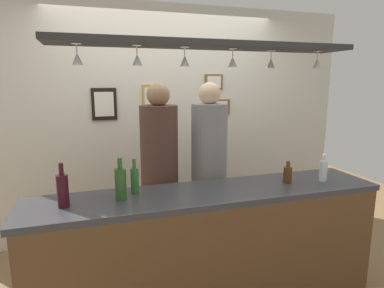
# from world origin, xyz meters

# --- Properties ---
(ground_plane) EXTENTS (8.00, 8.00, 0.00)m
(ground_plane) POSITION_xyz_m (0.00, 0.00, 0.00)
(ground_plane) COLOR olive
(back_wall) EXTENTS (4.40, 0.06, 2.60)m
(back_wall) POSITION_xyz_m (0.00, 1.10, 1.30)
(back_wall) COLOR silver
(back_wall) RESTS_ON ground_plane
(bar_counter) EXTENTS (2.70, 0.55, 0.95)m
(bar_counter) POSITION_xyz_m (0.00, -0.50, 0.65)
(bar_counter) COLOR #38383D
(bar_counter) RESTS_ON ground_plane
(overhead_glass_rack) EXTENTS (2.20, 0.36, 0.04)m
(overhead_glass_rack) POSITION_xyz_m (0.00, -0.30, 2.02)
(overhead_glass_rack) COLOR black
(hanging_wineglass_far_left) EXTENTS (0.07, 0.07, 0.13)m
(hanging_wineglass_far_left) POSITION_xyz_m (-0.89, -0.34, 1.91)
(hanging_wineglass_far_left) COLOR silver
(hanging_wineglass_far_left) RESTS_ON overhead_glass_rack
(hanging_wineglass_left) EXTENTS (0.07, 0.07, 0.13)m
(hanging_wineglass_left) POSITION_xyz_m (-0.52, -0.34, 1.91)
(hanging_wineglass_left) COLOR silver
(hanging_wineglass_left) RESTS_ON overhead_glass_rack
(hanging_wineglass_center_left) EXTENTS (0.07, 0.07, 0.13)m
(hanging_wineglass_center_left) POSITION_xyz_m (-0.19, -0.34, 1.91)
(hanging_wineglass_center_left) COLOR silver
(hanging_wineglass_center_left) RESTS_ON overhead_glass_rack
(hanging_wineglass_center) EXTENTS (0.07, 0.07, 0.13)m
(hanging_wineglass_center) POSITION_xyz_m (0.17, -0.33, 1.91)
(hanging_wineglass_center) COLOR silver
(hanging_wineglass_center) RESTS_ON overhead_glass_rack
(hanging_wineglass_center_right) EXTENTS (0.07, 0.07, 0.13)m
(hanging_wineglass_center_right) POSITION_xyz_m (0.53, -0.25, 1.91)
(hanging_wineglass_center_right) COLOR silver
(hanging_wineglass_center_right) RESTS_ON overhead_glass_rack
(hanging_wineglass_right) EXTENTS (0.07, 0.07, 0.13)m
(hanging_wineglass_right) POSITION_xyz_m (0.89, -0.34, 1.91)
(hanging_wineglass_right) COLOR silver
(hanging_wineglass_right) RESTS_ON overhead_glass_rack
(person_middle_brown_shirt) EXTENTS (0.34, 0.34, 1.76)m
(person_middle_brown_shirt) POSITION_xyz_m (-0.25, 0.29, 1.06)
(person_middle_brown_shirt) COLOR #2D334C
(person_middle_brown_shirt) RESTS_ON ground_plane
(person_right_grey_shirt) EXTENTS (0.34, 0.34, 1.76)m
(person_right_grey_shirt) POSITION_xyz_m (0.23, 0.29, 1.07)
(person_right_grey_shirt) COLOR #2D334C
(person_right_grey_shirt) RESTS_ON ground_plane
(bottle_beer_brown_stubby) EXTENTS (0.07, 0.07, 0.18)m
(bottle_beer_brown_stubby) POSITION_xyz_m (0.68, -0.35, 1.02)
(bottle_beer_brown_stubby) COLOR #512D14
(bottle_beer_brown_stubby) RESTS_ON bar_counter
(bottle_champagne_green) EXTENTS (0.08, 0.08, 0.30)m
(bottle_champagne_green) POSITION_xyz_m (-0.66, -0.33, 1.07)
(bottle_champagne_green) COLOR #2D5623
(bottle_champagne_green) RESTS_ON bar_counter
(bottle_beer_green_import) EXTENTS (0.06, 0.06, 0.26)m
(bottle_beer_green_import) POSITION_xyz_m (-0.55, -0.22, 1.06)
(bottle_beer_green_import) COLOR #336B2D
(bottle_beer_green_import) RESTS_ON bar_counter
(bottle_wine_dark_red) EXTENTS (0.08, 0.08, 0.30)m
(bottle_wine_dark_red) POSITION_xyz_m (-1.03, -0.36, 1.07)
(bottle_wine_dark_red) COLOR #380F19
(bottle_wine_dark_red) RESTS_ON bar_counter
(bottle_soda_clear) EXTENTS (0.06, 0.06, 0.23)m
(bottle_soda_clear) POSITION_xyz_m (0.98, -0.40, 1.04)
(bottle_soda_clear) COLOR silver
(bottle_soda_clear) RESTS_ON bar_counter
(picture_frame_crest) EXTENTS (0.18, 0.02, 0.26)m
(picture_frame_crest) POSITION_xyz_m (-0.18, 1.06, 1.60)
(picture_frame_crest) COLOR #B29338
(picture_frame_crest) RESTS_ON back_wall
(picture_frame_upper_small) EXTENTS (0.22, 0.02, 0.18)m
(picture_frame_upper_small) POSITION_xyz_m (0.57, 1.06, 1.76)
(picture_frame_upper_small) COLOR brown
(picture_frame_upper_small) RESTS_ON back_wall
(picture_frame_lower_pair) EXTENTS (0.30, 0.02, 0.18)m
(picture_frame_lower_pair) POSITION_xyz_m (0.62, 1.06, 1.47)
(picture_frame_lower_pair) COLOR brown
(picture_frame_lower_pair) RESTS_ON back_wall
(picture_frame_caricature) EXTENTS (0.26, 0.02, 0.34)m
(picture_frame_caricature) POSITION_xyz_m (-0.68, 1.06, 1.53)
(picture_frame_caricature) COLOR black
(picture_frame_caricature) RESTS_ON back_wall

